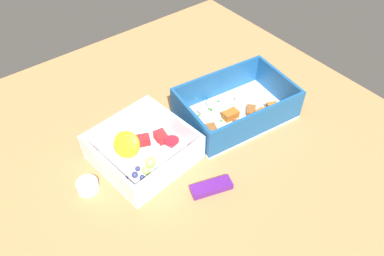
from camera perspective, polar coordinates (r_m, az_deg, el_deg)
name	(u,v)px	position (r cm, az deg, el deg)	size (l,w,h in cm)	color
table_surface	(185,142)	(71.26, -1.06, -2.10)	(80.00, 80.00, 2.00)	#9E7547
pasta_container	(236,109)	(73.77, 6.73, 2.97)	(23.13, 16.72, 6.67)	white
fruit_bowl	(145,150)	(66.68, -7.29, -3.32)	(17.33, 17.13, 5.43)	white
candy_bar	(211,187)	(62.70, 2.99, -9.07)	(7.00, 2.40, 1.20)	#51197A
paper_cup_liner	(88,186)	(64.79, -15.75, -8.56)	(3.61, 3.61, 1.78)	white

